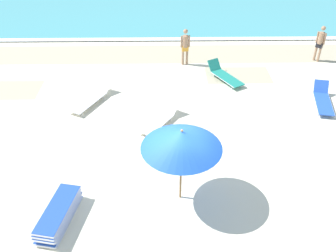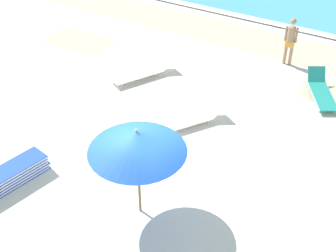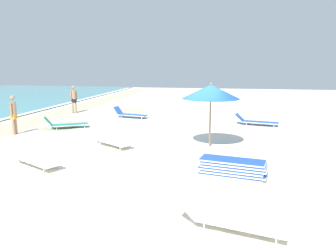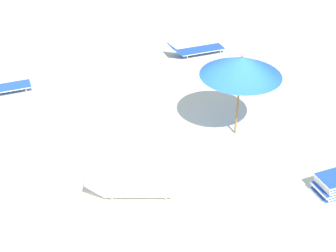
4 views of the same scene
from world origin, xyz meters
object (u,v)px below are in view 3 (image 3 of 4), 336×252
at_px(sun_lounger_under_umbrella, 230,219).
at_px(sun_lounger_mid_beach_pair_a, 66,124).
at_px(sun_lounger_mid_beach_solo, 111,140).
at_px(beachgoer_wading_adult, 13,112).
at_px(beach_umbrella, 211,92).
at_px(lounger_stack, 232,168).
at_px(beachgoer_shoreline_child, 74,98).
at_px(sun_lounger_beside_umbrella, 130,114).
at_px(sun_lounger_near_water_right, 256,121).
at_px(sun_lounger_near_water_left, 34,159).

bearing_deg(sun_lounger_under_umbrella, sun_lounger_mid_beach_pair_a, 56.35).
height_order(sun_lounger_mid_beach_solo, beachgoer_wading_adult, beachgoer_wading_adult).
distance_m(beach_umbrella, sun_lounger_mid_beach_solo, 4.27).
height_order(lounger_stack, sun_lounger_under_umbrella, sun_lounger_under_umbrella).
bearing_deg(sun_lounger_mid_beach_pair_a, beachgoer_shoreline_child, -7.93).
xyz_separation_m(sun_lounger_beside_umbrella, sun_lounger_near_water_right, (-1.11, -7.15, -0.01)).
bearing_deg(beach_umbrella, sun_lounger_mid_beach_pair_a, 72.31).
height_order(sun_lounger_near_water_left, beachgoer_shoreline_child, beachgoer_shoreline_child).
height_order(sun_lounger_under_umbrella, beachgoer_wading_adult, beachgoer_wading_adult).
relative_size(sun_lounger_near_water_right, sun_lounger_mid_beach_solo, 1.10).
relative_size(sun_lounger_near_water_left, beachgoer_shoreline_child, 1.31).
distance_m(beach_umbrella, sun_lounger_under_umbrella, 6.74).
bearing_deg(beachgoer_shoreline_child, sun_lounger_near_water_right, 120.73).
bearing_deg(sun_lounger_mid_beach_pair_a, beach_umbrella, -137.15).
distance_m(sun_lounger_near_water_left, sun_lounger_near_water_right, 11.11).
xyz_separation_m(sun_lounger_mid_beach_pair_a, beachgoer_wading_adult, (-1.70, 1.60, 0.78)).
bearing_deg(sun_lounger_near_water_right, sun_lounger_near_water_left, 149.92).
bearing_deg(beach_umbrella, beachgoer_wading_adult, 86.13).
relative_size(sun_lounger_under_umbrella, sun_lounger_mid_beach_solo, 1.08).
height_order(lounger_stack, beachgoer_wading_adult, beachgoer_wading_adult).
relative_size(sun_lounger_under_umbrella, beachgoer_shoreline_child, 1.25).
relative_size(sun_lounger_beside_umbrella, beachgoer_wading_adult, 1.21).
relative_size(beach_umbrella, sun_lounger_beside_umbrella, 1.15).
relative_size(sun_lounger_beside_umbrella, sun_lounger_near_water_right, 0.95).
bearing_deg(sun_lounger_near_water_left, sun_lounger_beside_umbrella, 26.01).
relative_size(sun_lounger_near_water_left, sun_lounger_mid_beach_pair_a, 1.12).
height_order(sun_lounger_near_water_right, beachgoer_shoreline_child, beachgoer_shoreline_child).
height_order(sun_lounger_near_water_right, sun_lounger_mid_beach_pair_a, sun_lounger_mid_beach_pair_a).
distance_m(beach_umbrella, sun_lounger_near_water_right, 5.62).
relative_size(sun_lounger_beside_umbrella, beachgoer_shoreline_child, 1.21).
distance_m(sun_lounger_mid_beach_solo, beachgoer_shoreline_child, 9.40).
height_order(sun_lounger_beside_umbrella, sun_lounger_near_water_right, sun_lounger_beside_umbrella).
xyz_separation_m(lounger_stack, beachgoer_shoreline_child, (10.42, 9.93, 0.75)).
relative_size(beach_umbrella, beachgoer_wading_adult, 1.39).
bearing_deg(beach_umbrella, beachgoer_shoreline_child, 52.04).
distance_m(lounger_stack, sun_lounger_under_umbrella, 3.10).
distance_m(sun_lounger_under_umbrella, sun_lounger_beside_umbrella, 13.67).
distance_m(lounger_stack, beachgoer_shoreline_child, 14.41).
distance_m(sun_lounger_under_umbrella, sun_lounger_mid_beach_pair_a, 11.81).
xyz_separation_m(sun_lounger_under_umbrella, beachgoer_shoreline_child, (13.52, 9.85, 0.79)).
height_order(beach_umbrella, sun_lounger_mid_beach_pair_a, beach_umbrella).
relative_size(sun_lounger_under_umbrella, sun_lounger_beside_umbrella, 1.04).
xyz_separation_m(sun_lounger_near_water_left, sun_lounger_mid_beach_solo, (2.78, -1.55, 0.01)).
xyz_separation_m(sun_lounger_near_water_left, beachgoer_shoreline_child, (10.48, 3.76, 0.80)).
xyz_separation_m(sun_lounger_near_water_left, sun_lounger_mid_beach_pair_a, (5.69, 1.87, 0.02)).
bearing_deg(sun_lounger_near_water_left, sun_lounger_mid_beach_pair_a, 46.14).
bearing_deg(sun_lounger_beside_umbrella, sun_lounger_near_water_right, -87.05).
height_order(beach_umbrella, beachgoer_wading_adult, beach_umbrella).
xyz_separation_m(sun_lounger_near_water_left, sun_lounger_near_water_right, (8.24, -7.46, 0.01)).
bearing_deg(sun_lounger_beside_umbrella, sun_lounger_mid_beach_solo, -157.47).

